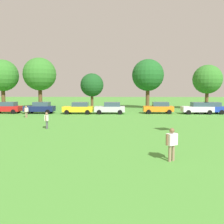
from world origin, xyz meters
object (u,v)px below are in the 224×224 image
at_px(parked_car_silver_3, 110,108).
at_px(tree_left, 40,74).
at_px(tree_far_left, 2,76).
at_px(bystander_midfield, 47,119).
at_px(tree_far_right, 207,79).
at_px(bystander_near_trees, 26,111).
at_px(tree_center, 92,85).
at_px(parked_car_red_0, 7,107).
at_px(parked_car_orange_4, 159,108).
at_px(parked_car_blue_6, 210,108).
at_px(adult_bystander, 172,142).
at_px(parked_car_yellow_2, 79,108).
at_px(parked_car_white_5, 198,108).
at_px(tree_right, 148,75).
at_px(parked_car_navy_1, 40,108).

bearing_deg(parked_car_silver_3, tree_left, -34.62).
bearing_deg(parked_car_silver_3, tree_far_left, -23.72).
xyz_separation_m(bystander_midfield, tree_far_right, (21.52, 20.73, 4.31)).
height_order(bystander_near_trees, tree_center, tree_center).
relative_size(parked_car_red_0, parked_car_orange_4, 1.00).
bearing_deg(parked_car_blue_6, adult_bystander, 65.70).
xyz_separation_m(bystander_midfield, tree_left, (-8.03, 22.29, 5.34)).
bearing_deg(parked_car_silver_3, parked_car_yellow_2, 1.93).
bearing_deg(tree_far_right, parked_car_white_5, -117.83).
height_order(tree_right, tree_far_right, tree_right).
bearing_deg(parked_car_blue_6, parked_car_orange_4, -2.20).
xyz_separation_m(parked_car_blue_6, tree_center, (-17.79, 7.07, 3.39)).
bearing_deg(bystander_near_trees, parked_car_red_0, -121.52).
bearing_deg(tree_right, adult_bystander, -94.51).
relative_size(tree_left, tree_center, 1.47).
distance_m(adult_bystander, parked_car_navy_1, 26.82).
relative_size(adult_bystander, parked_car_navy_1, 0.38).
xyz_separation_m(parked_car_navy_1, parked_car_yellow_2, (5.74, -0.40, 0.00)).
xyz_separation_m(parked_car_red_0, parked_car_silver_3, (15.31, -0.36, 0.00)).
bearing_deg(parked_car_silver_3, bystander_near_trees, 25.25).
distance_m(bystander_midfield, parked_car_silver_3, 14.16).
relative_size(bystander_near_trees, tree_left, 0.16).
xyz_separation_m(tree_far_left, tree_far_right, (36.25, -1.20, -0.79)).
bearing_deg(parked_car_blue_6, tree_left, -17.41).
relative_size(tree_far_left, tree_center, 1.41).
bearing_deg(bystander_midfield, tree_far_left, -149.19).
relative_size(parked_car_yellow_2, parked_car_white_5, 1.00).
bearing_deg(tree_left, tree_far_left, -176.83).
bearing_deg(parked_car_orange_4, tree_right, -86.18).
bearing_deg(bystander_midfield, adult_bystander, 41.09).
distance_m(tree_center, tree_right, 10.32).
height_order(bystander_near_trees, parked_car_red_0, parked_car_red_0).
bearing_deg(tree_left, parked_car_yellow_2, -46.97).
height_order(parked_car_red_0, parked_car_silver_3, same).
relative_size(parked_car_navy_1, tree_far_left, 0.48).
bearing_deg(parked_car_red_0, parked_car_navy_1, 178.77).
bearing_deg(parked_car_blue_6, parked_car_yellow_2, 1.99).
xyz_separation_m(bystander_near_trees, parked_car_orange_4, (17.34, 5.65, -0.03)).
relative_size(bystander_midfield, tree_far_left, 0.17).
xyz_separation_m(bystander_near_trees, tree_center, (6.81, 12.44, 3.36)).
height_order(bystander_midfield, parked_car_silver_3, parked_car_silver_3).
distance_m(parked_car_silver_3, tree_far_left, 22.33).
height_order(parked_car_blue_6, tree_far_right, tree_far_right).
bearing_deg(adult_bystander, parked_car_silver_3, -116.29).
height_order(parked_car_silver_3, tree_right, tree_right).
distance_m(parked_car_red_0, tree_right, 24.21).
xyz_separation_m(bystander_midfield, tree_far_left, (-14.73, 21.92, 5.11)).
bearing_deg(parked_car_silver_3, parked_car_navy_1, -1.38).
bearing_deg(bystander_midfield, tree_left, -163.26).
height_order(parked_car_yellow_2, tree_center, tree_center).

